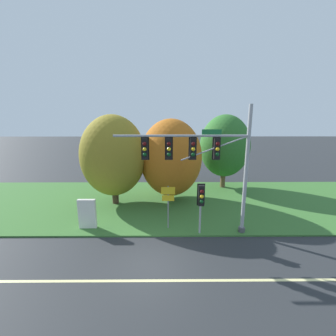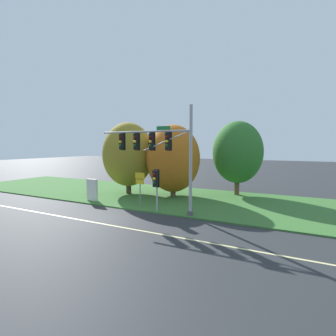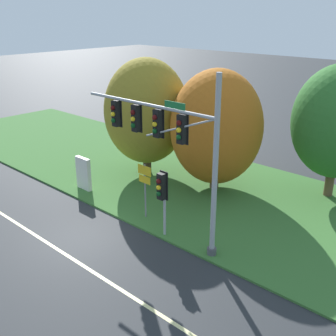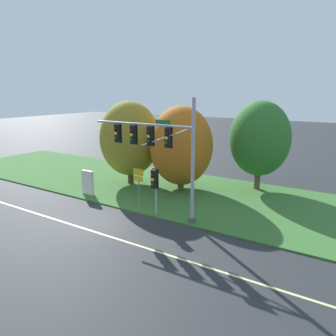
% 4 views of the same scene
% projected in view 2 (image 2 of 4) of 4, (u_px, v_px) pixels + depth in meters
% --- Properties ---
extents(ground_plane, '(160.00, 160.00, 0.00)m').
position_uv_depth(ground_plane, '(103.00, 217.00, 18.15)').
color(ground_plane, '#282B2D').
extents(lane_stripe, '(36.00, 0.16, 0.01)m').
position_uv_depth(lane_stripe, '(90.00, 222.00, 17.09)').
color(lane_stripe, beige).
rests_on(lane_stripe, ground).
extents(grass_verge, '(48.00, 11.50, 0.10)m').
position_uv_depth(grass_verge, '(161.00, 196.00, 25.44)').
color(grass_verge, '#386B2D').
rests_on(grass_verge, ground).
extents(traffic_signal_mast, '(7.82, 0.49, 7.62)m').
position_uv_depth(traffic_signal_mast, '(159.00, 148.00, 19.06)').
color(traffic_signal_mast, '#9EA0A5').
rests_on(traffic_signal_mast, grass_verge).
extents(pedestrian_signal_near_kerb, '(0.46, 0.55, 3.14)m').
position_uv_depth(pedestrian_signal_near_kerb, '(156.00, 181.00, 19.05)').
color(pedestrian_signal_near_kerb, '#9EA0A5').
rests_on(pedestrian_signal_near_kerb, grass_verge).
extents(route_sign_post, '(0.87, 0.08, 2.78)m').
position_uv_depth(route_sign_post, '(140.00, 183.00, 20.68)').
color(route_sign_post, slate).
rests_on(route_sign_post, grass_verge).
extents(tree_nearest_road, '(5.12, 5.12, 7.17)m').
position_uv_depth(tree_nearest_road, '(128.00, 155.00, 26.37)').
color(tree_nearest_road, '#423021').
rests_on(tree_nearest_road, grass_verge).
extents(tree_left_of_mast, '(5.17, 5.17, 6.85)m').
position_uv_depth(tree_left_of_mast, '(173.00, 159.00, 25.13)').
color(tree_left_of_mast, brown).
rests_on(tree_left_of_mast, grass_verge).
extents(tree_behind_signpost, '(4.86, 4.86, 7.24)m').
position_uv_depth(tree_behind_signpost, '(238.00, 152.00, 25.65)').
color(tree_behind_signpost, brown).
rests_on(tree_behind_signpost, grass_verge).
extents(info_kiosk, '(1.10, 0.24, 1.90)m').
position_uv_depth(info_kiosk, '(92.00, 190.00, 23.18)').
color(info_kiosk, silver).
rests_on(info_kiosk, grass_verge).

